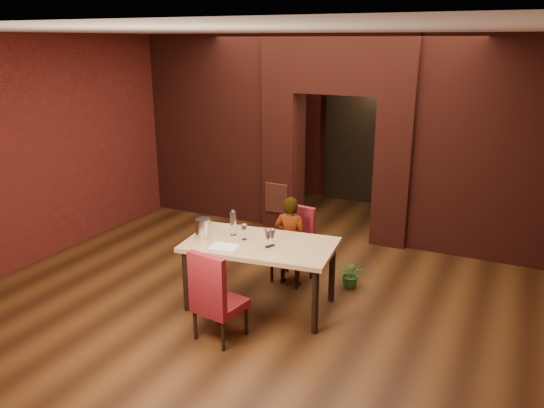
{
  "coord_description": "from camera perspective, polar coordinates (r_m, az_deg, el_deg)",
  "views": [
    {
      "loc": [
        2.75,
        -6.0,
        3.11
      ],
      "look_at": [
        -0.19,
        0.0,
        1.03
      ],
      "focal_mm": 35.0,
      "sensor_mm": 36.0,
      "label": 1
    }
  ],
  "objects": [
    {
      "name": "floor",
      "position": [
        7.29,
        1.38,
        -7.92
      ],
      "size": [
        8.0,
        8.0,
        0.0
      ],
      "primitive_type": "plane",
      "color": "#422410",
      "rests_on": "ground"
    },
    {
      "name": "potted_plant",
      "position": [
        7.04,
        8.54,
        -7.45
      ],
      "size": [
        0.36,
        0.32,
        0.37
      ],
      "primitive_type": "imported",
      "rotation": [
        0.0,
        0.0,
        0.08
      ],
      "color": "#2F6728",
      "rests_on": "ground"
    },
    {
      "name": "lintel",
      "position": [
        8.47,
        7.4,
        14.74
      ],
      "size": [
        2.45,
        0.55,
        0.9
      ],
      "primitive_type": "cube",
      "color": "maroon",
      "rests_on": "ground"
    },
    {
      "name": "wing_wall_right",
      "position": [
        8.15,
        23.03,
        5.26
      ],
      "size": [
        2.28,
        0.35,
        3.2
      ],
      "primitive_type": "cube",
      "color": "maroon",
      "rests_on": "ground"
    },
    {
      "name": "person_seated",
      "position": [
        6.91,
        1.98,
        -3.98
      ],
      "size": [
        0.47,
        0.33,
        1.2
      ],
      "primitive_type": "imported",
      "rotation": [
        0.0,
        0.0,
        3.25
      ],
      "color": "white",
      "rests_on": "ground"
    },
    {
      "name": "wine_glass_a",
      "position": [
        6.32,
        -3.01,
        -3.04
      ],
      "size": [
        0.08,
        0.08,
        0.19
      ],
      "primitive_type": null,
      "color": "white",
      "rests_on": "dining_table"
    },
    {
      "name": "chair_far",
      "position": [
        7.03,
        2.16,
        -4.48
      ],
      "size": [
        0.51,
        0.51,
        1.0
      ],
      "primitive_type": "cube",
      "rotation": [
        0.0,
        0.0,
        -0.14
      ],
      "color": "maroon",
      "rests_on": "ground"
    },
    {
      "name": "vent_panel",
      "position": [
        8.92,
        0.46,
        0.64
      ],
      "size": [
        0.4,
        0.03,
        0.5
      ],
      "primitive_type": "cube",
      "color": "#AB4831",
      "rests_on": "ground"
    },
    {
      "name": "wine_bucket",
      "position": [
        6.44,
        -7.4,
        -2.57
      ],
      "size": [
        0.19,
        0.19,
        0.23
      ],
      "primitive_type": "cylinder",
      "color": "silver",
      "rests_on": "dining_table"
    },
    {
      "name": "rear_door_frame",
      "position": [
        10.59,
        8.36,
        5.91
      ],
      "size": [
        1.02,
        0.04,
        2.22
      ],
      "primitive_type": "cube",
      "color": "black",
      "rests_on": "ground"
    },
    {
      "name": "pillar_left",
      "position": [
        9.03,
        1.28,
        4.77
      ],
      "size": [
        0.55,
        0.55,
        2.3
      ],
      "primitive_type": "cube",
      "color": "maroon",
      "rests_on": "ground"
    },
    {
      "name": "wine_glass_b",
      "position": [
        6.13,
        0.01,
        -3.63
      ],
      "size": [
        0.08,
        0.08,
        0.2
      ],
      "primitive_type": null,
      "color": "white",
      "rests_on": "dining_table"
    },
    {
      "name": "chair_near",
      "position": [
        5.75,
        -5.62,
        -9.61
      ],
      "size": [
        0.53,
        0.53,
        1.03
      ],
      "primitive_type": "cube",
      "rotation": [
        0.0,
        0.0,
        2.99
      ],
      "color": "maroon",
      "rests_on": "ground"
    },
    {
      "name": "rear_door",
      "position": [
        10.63,
        8.42,
        5.95
      ],
      "size": [
        0.9,
        0.08,
        2.1
      ],
      "primitive_type": "cube",
      "color": "black",
      "rests_on": "ground"
    },
    {
      "name": "pillar_right",
      "position": [
        8.43,
        13.1,
        3.42
      ],
      "size": [
        0.55,
        0.55,
        2.3
      ],
      "primitive_type": "cube",
      "color": "maroon",
      "rests_on": "ground"
    },
    {
      "name": "wall_back",
      "position": [
        10.48,
        10.76,
        8.73
      ],
      "size": [
        7.0,
        0.04,
        3.2
      ],
      "primitive_type": "cube",
      "color": "maroon",
      "rests_on": "ground"
    },
    {
      "name": "wing_wall_left",
      "position": [
        9.61,
        -6.44,
        8.17
      ],
      "size": [
        2.28,
        0.35,
        3.2
      ],
      "primitive_type": "cube",
      "color": "maroon",
      "rests_on": "ground"
    },
    {
      "name": "water_bottle",
      "position": [
        6.46,
        -4.2,
        -1.99
      ],
      "size": [
        0.07,
        0.07,
        0.32
      ],
      "primitive_type": "cylinder",
      "color": "white",
      "rests_on": "dining_table"
    },
    {
      "name": "wall_left",
      "position": [
        8.79,
        -19.87,
        6.4
      ],
      "size": [
        0.04,
        8.0,
        3.2
      ],
      "primitive_type": "cube",
      "color": "maroon",
      "rests_on": "ground"
    },
    {
      "name": "tasting_sheet",
      "position": [
        6.16,
        -5.17,
        -4.58
      ],
      "size": [
        0.35,
        0.28,
        0.0
      ],
      "primitive_type": "cube",
      "rotation": [
        0.0,
        0.0,
        0.16
      ],
      "color": "white",
      "rests_on": "dining_table"
    },
    {
      "name": "dining_table",
      "position": [
        6.42,
        -1.26,
        -7.57
      ],
      "size": [
        1.85,
        1.18,
        0.82
      ],
      "primitive_type": "cube",
      "rotation": [
        0.0,
        0.0,
        0.12
      ],
      "color": "tan",
      "rests_on": "ground"
    },
    {
      "name": "wine_glass_c",
      "position": [
        6.08,
        -0.43,
        -3.73
      ],
      "size": [
        0.09,
        0.09,
        0.21
      ],
      "primitive_type": null,
      "color": "white",
      "rests_on": "dining_table"
    },
    {
      "name": "ceiling",
      "position": [
        6.6,
        1.59,
        18.09
      ],
      "size": [
        7.0,
        8.0,
        0.04
      ],
      "primitive_type": "cube",
      "color": "silver",
      "rests_on": "ground"
    },
    {
      "name": "wall_front",
      "position": [
        3.72,
        -25.56,
        -8.45
      ],
      "size": [
        7.0,
        0.04,
        3.2
      ],
      "primitive_type": "cube",
      "color": "maroon",
      "rests_on": "ground"
    }
  ]
}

